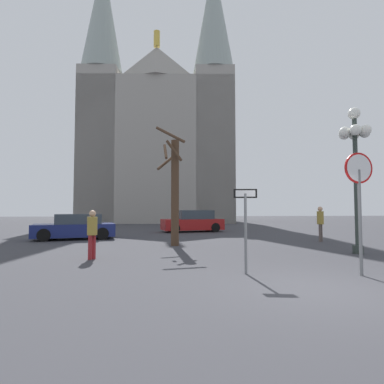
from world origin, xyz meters
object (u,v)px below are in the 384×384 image
stop_sign (359,189)px  pedestrian_standing (92,230)px  parked_car_far_red (193,222)px  one_way_arrow_sign (246,221)px  street_lamp (355,148)px  bare_tree (174,188)px  parked_car_near_navy (76,227)px  cathedral (160,139)px  pedestrian_walking (320,220)px

stop_sign → pedestrian_standing: size_ratio=1.92×
parked_car_far_red → one_way_arrow_sign: bearing=-90.5°
one_way_arrow_sign → pedestrian_standing: (-4.33, 2.67, -0.38)m
pedestrian_standing → street_lamp: bearing=2.2°
bare_tree → parked_car_near_navy: 6.45m
cathedral → parked_car_near_navy: size_ratio=7.24×
bare_tree → parked_car_far_red: 8.47m
cathedral → one_way_arrow_sign: cathedral is taller
one_way_arrow_sign → parked_car_near_navy: 11.62m
pedestrian_walking → cathedral: bearing=108.7°
bare_tree → stop_sign: bearing=-56.8°
parked_car_near_navy → pedestrian_standing: 7.23m
cathedral → pedestrian_walking: cathedral is taller
stop_sign → pedestrian_walking: 8.16m
stop_sign → pedestrian_walking: stop_sign is taller
one_way_arrow_sign → parked_car_near_navy: one_way_arrow_sign is taller
one_way_arrow_sign → pedestrian_walking: bearing=50.9°
bare_tree → pedestrian_walking: bare_tree is taller
pedestrian_standing → parked_car_far_red: bearing=68.9°
street_lamp → pedestrian_standing: 9.77m
stop_sign → one_way_arrow_sign: bearing=170.5°
one_way_arrow_sign → pedestrian_standing: one_way_arrow_sign is taller
cathedral → street_lamp: bearing=-75.2°
street_lamp → stop_sign: bearing=-122.7°
parked_car_near_navy → cathedral: bearing=78.5°
bare_tree → parked_car_near_navy: (-5.11, 3.42, -1.92)m
stop_sign → pedestrian_walking: (2.99, 7.52, -1.06)m
cathedral → street_lamp: size_ratio=5.93×
bare_tree → pedestrian_standing: (-2.78, -3.41, -1.61)m
stop_sign → street_lamp: street_lamp is taller
parked_car_near_navy → pedestrian_walking: 12.64m
cathedral → parked_car_far_red: cathedral is taller
parked_car_near_navy → pedestrian_walking: (12.39, -2.44, 0.41)m
one_way_arrow_sign → cathedral: bearing=94.3°
cathedral → pedestrian_walking: size_ratio=18.42×
stop_sign → street_lamp: 4.51m
stop_sign → parked_car_near_navy: bearing=133.3°
stop_sign → one_way_arrow_sign: (-2.75, 0.46, -0.78)m
stop_sign → parked_car_near_navy: 13.78m
street_lamp → parked_car_near_navy: size_ratio=1.22×
bare_tree → pedestrian_standing: bare_tree is taller
pedestrian_walking → parked_car_far_red: bearing=128.3°
parked_car_near_navy → pedestrian_standing: bearing=-71.2°
stop_sign → parked_car_far_red: bearing=100.2°
one_way_arrow_sign → pedestrian_walking: size_ratio=1.23×
parked_car_near_navy → parked_car_far_red: bearing=34.6°
stop_sign → parked_car_far_red: size_ratio=0.67×
stop_sign → cathedral: bearing=99.2°
parked_car_far_red → street_lamp: bearing=-66.4°
one_way_arrow_sign → street_lamp: 6.37m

